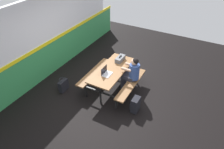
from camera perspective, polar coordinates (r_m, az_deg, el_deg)
name	(u,v)px	position (r m, az deg, el deg)	size (l,w,h in m)	color
ground_plane	(110,91)	(6.39, -0.52, -4.60)	(10.00, 10.00, 0.02)	black
accent_backdrop	(48,39)	(6.93, -17.65, 9.62)	(8.00, 0.14, 2.60)	#338C4C
picnic_table_main	(112,74)	(6.10, 0.00, 0.18)	(1.77, 1.57, 0.74)	brown
student_nearer	(132,72)	(5.98, 5.59, 0.69)	(0.36, 0.53, 1.21)	#2D2D38
laptop_silver	(106,73)	(5.79, -1.67, 0.50)	(0.32, 0.22, 0.22)	silver
toolbox_grey	(120,59)	(6.37, 2.32, 4.45)	(0.40, 0.18, 0.18)	#595B60
backpack_dark	(135,105)	(5.66, 6.58, -8.42)	(0.30, 0.22, 0.44)	black
tote_bag_bright	(63,85)	(6.46, -13.54, -2.94)	(0.34, 0.21, 0.43)	black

